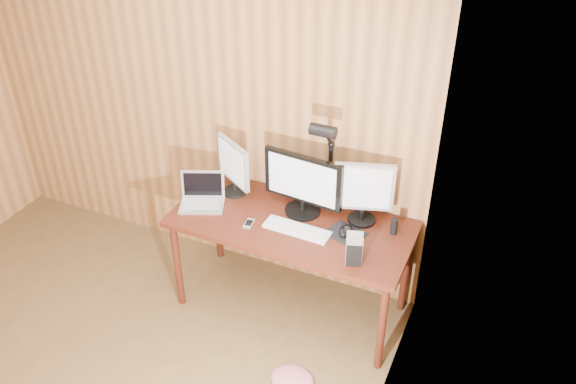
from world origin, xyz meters
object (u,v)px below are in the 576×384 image
Objects in this scene: monitor_center at (303,184)px; monitor_right at (364,191)px; keyboard at (297,229)px; desk at (295,231)px; monitor_left at (233,167)px; phone at (249,224)px; hard_drive at (354,249)px; mouse at (346,231)px; speaker at (394,226)px; desk_lamp at (326,153)px; laptop at (202,196)px.

monitor_center is 0.40m from monitor_right.
keyboard is (0.05, -0.21, -0.21)m from monitor_center.
monitor_left is at bearing 169.83° from desk.
monitor_right reaches higher than phone.
monitor_right is at bearing 16.85° from desk.
hard_drive is at bearing -13.98° from keyboard.
monitor_left is at bearing 143.23° from hard_drive.
keyboard is at bearing 9.29° from monitor_left.
desk is at bearing 179.11° from monitor_right.
speaker is at bearing 46.43° from mouse.
desk is at bearing -165.91° from mouse.
keyboard is 0.62× the size of desk_lamp.
phone is at bearing -162.20° from speaker.
desk is 0.60m from hard_drive.
hard_drive is (1.00, -0.35, -0.14)m from monitor_left.
phone is (-0.66, -0.33, -0.23)m from monitor_right.
hard_drive is (0.50, -0.26, 0.20)m from desk.
monitor_left is at bearing 125.20° from phone.
mouse is (1.02, 0.06, -0.03)m from laptop.
desk_lamp reaches higher than monitor_left.
keyboard reaches higher than phone.
desk_lamp is at bearing 172.75° from speaker.
mouse is at bearing -13.36° from monitor_center.
laptop is (-1.07, -0.23, -0.18)m from monitor_right.
hard_drive is 0.38m from speaker.
phone is 0.15× the size of desk_lamp.
hard_drive is (0.13, -0.22, 0.06)m from mouse.
desk_lamp reaches higher than phone.
hard_drive is at bearing -29.91° from monitor_center.
monitor_center is 0.77× the size of desk_lamp.
monitor_center is 1.38× the size of monitor_left.
laptop is 3.31× the size of phone.
desk is 4.41× the size of laptop.
monitor_left is (-0.53, 0.02, -0.01)m from monitor_center.
desk_lamp is at bearing 36.69° from monitor_center.
hard_drive is at bearing -10.62° from phone.
monitor_right is at bearing 33.57° from monitor_left.
monitor_left is 0.70m from desk_lamp.
monitor_right is at bearing 95.67° from mouse.
speaker is (1.30, 0.19, 0.00)m from laptop.
desk_lamp is (0.80, 0.25, 0.40)m from laptop.
speaker is (0.63, 0.01, -0.17)m from monitor_center.
keyboard is at bearing -25.41° from laptop.
desk is at bearing -117.08° from desk_lamp.
monitor_left reaches higher than keyboard.
desk_lamp is (-0.35, 0.41, 0.37)m from hard_drive.
hard_drive is (0.08, -0.39, -0.15)m from monitor_right.
monitor_right is 1.20× the size of laptop.
desk is 3.58× the size of keyboard.
monitor_right is 0.49m from keyboard.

